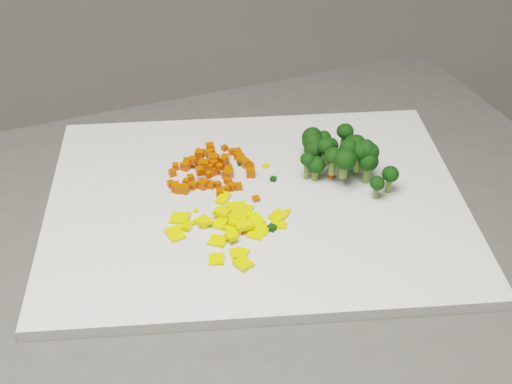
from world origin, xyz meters
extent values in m
cube|color=silver|center=(0.02, 0.55, 0.91)|extent=(0.53, 0.43, 0.01)
cube|color=#BF3502|center=(-0.03, 0.62, 0.93)|extent=(0.01, 0.01, 0.01)
cube|color=#BF3502|center=(-0.02, 0.65, 0.92)|extent=(0.01, 0.01, 0.01)
cube|color=#BF3502|center=(-0.06, 0.58, 0.92)|extent=(0.01, 0.01, 0.01)
cube|color=#BF3502|center=(-0.01, 0.61, 0.92)|extent=(0.01, 0.01, 0.01)
cube|color=#BF3502|center=(-0.02, 0.67, 0.92)|extent=(0.01, 0.01, 0.01)
cube|color=#BF3502|center=(-0.07, 0.59, 0.92)|extent=(0.01, 0.01, 0.01)
cube|color=#BF3502|center=(-0.06, 0.60, 0.92)|extent=(0.01, 0.01, 0.01)
cube|color=#BF3502|center=(-0.02, 0.66, 0.92)|extent=(0.01, 0.01, 0.01)
cube|color=#BF3502|center=(-0.01, 0.58, 0.92)|extent=(0.01, 0.01, 0.01)
cube|color=#BF3502|center=(0.01, 0.64, 0.92)|extent=(0.01, 0.01, 0.01)
cube|color=#BF3502|center=(-0.01, 0.60, 0.92)|extent=(0.02, 0.02, 0.01)
cube|color=#BF3502|center=(0.00, 0.58, 0.92)|extent=(0.01, 0.01, 0.01)
cube|color=#BF3502|center=(0.00, 0.64, 0.92)|extent=(0.01, 0.01, 0.01)
cube|color=#BF3502|center=(0.01, 0.65, 0.92)|extent=(0.01, 0.01, 0.01)
cube|color=#BF3502|center=(-0.05, 0.59, 0.92)|extent=(0.01, 0.01, 0.01)
cube|color=#BF3502|center=(0.00, 0.61, 0.92)|extent=(0.01, 0.01, 0.01)
cube|color=#BF3502|center=(0.00, 0.63, 0.92)|extent=(0.01, 0.01, 0.01)
cube|color=#BF3502|center=(-0.02, 0.62, 0.92)|extent=(0.01, 0.01, 0.01)
cube|color=#BF3502|center=(-0.04, 0.64, 0.92)|extent=(0.01, 0.01, 0.01)
cube|color=#BF3502|center=(-0.03, 0.62, 0.92)|extent=(0.01, 0.01, 0.01)
cube|color=#BF3502|center=(-0.01, 0.58, 0.92)|extent=(0.01, 0.01, 0.01)
cube|color=#BF3502|center=(-0.02, 0.63, 0.93)|extent=(0.01, 0.01, 0.01)
cube|color=#BF3502|center=(-0.02, 0.57, 0.92)|extent=(0.01, 0.01, 0.01)
cube|color=#BF3502|center=(0.02, 0.60, 0.92)|extent=(0.01, 0.01, 0.01)
cube|color=#BF3502|center=(-0.03, 0.62, 0.92)|extent=(0.01, 0.01, 0.01)
cube|color=#BF3502|center=(-0.02, 0.65, 0.92)|extent=(0.01, 0.01, 0.01)
cube|color=#BF3502|center=(-0.04, 0.62, 0.93)|extent=(0.01, 0.01, 0.01)
cube|color=#BF3502|center=(-0.05, 0.63, 0.92)|extent=(0.01, 0.01, 0.01)
cube|color=#BF3502|center=(-0.01, 0.59, 0.92)|extent=(0.01, 0.01, 0.01)
cube|color=#BF3502|center=(-0.03, 0.61, 0.92)|extent=(0.01, 0.01, 0.01)
cube|color=#BF3502|center=(-0.02, 0.64, 0.92)|extent=(0.01, 0.01, 0.01)
cube|color=#BF3502|center=(-0.02, 0.62, 0.92)|extent=(0.01, 0.01, 0.01)
cube|color=#BF3502|center=(-0.03, 0.59, 0.92)|extent=(0.01, 0.01, 0.01)
cube|color=#BF3502|center=(-0.04, 0.64, 0.93)|extent=(0.01, 0.01, 0.01)
cube|color=#BF3502|center=(-0.02, 0.61, 0.93)|extent=(0.01, 0.01, 0.01)
cube|color=#BF3502|center=(-0.02, 0.66, 0.92)|extent=(0.01, 0.01, 0.01)
cube|color=#BF3502|center=(-0.03, 0.62, 0.92)|extent=(0.01, 0.01, 0.01)
cube|color=#BF3502|center=(0.01, 0.65, 0.92)|extent=(0.01, 0.01, 0.01)
cube|color=#BF3502|center=(-0.06, 0.63, 0.92)|extent=(0.01, 0.01, 0.01)
cube|color=#BF3502|center=(-0.08, 0.60, 0.92)|extent=(0.01, 0.01, 0.01)
cube|color=#BF3502|center=(-0.07, 0.62, 0.92)|extent=(0.01, 0.01, 0.01)
cube|color=#BF3502|center=(-0.02, 0.59, 0.92)|extent=(0.01, 0.01, 0.01)
cube|color=#BF3502|center=(0.00, 0.67, 0.92)|extent=(0.01, 0.01, 0.01)
cube|color=#BF3502|center=(-0.07, 0.64, 0.92)|extent=(0.01, 0.01, 0.01)
cube|color=#BF3502|center=(0.02, 0.62, 0.92)|extent=(0.01, 0.01, 0.01)
cube|color=#BF3502|center=(-0.05, 0.61, 0.92)|extent=(0.01, 0.01, 0.01)
cube|color=#BF3502|center=(-0.03, 0.62, 0.93)|extent=(0.01, 0.01, 0.01)
cube|color=#BF3502|center=(-0.05, 0.63, 0.92)|extent=(0.01, 0.01, 0.01)
cube|color=#BF3502|center=(-0.07, 0.59, 0.92)|extent=(0.01, 0.01, 0.01)
cube|color=#BF3502|center=(-0.05, 0.64, 0.92)|extent=(0.01, 0.01, 0.01)
cube|color=#BF3502|center=(-0.03, 0.60, 0.93)|extent=(0.01, 0.01, 0.01)
cube|color=#BF3502|center=(-0.04, 0.60, 0.93)|extent=(0.01, 0.01, 0.01)
cube|color=#BF3502|center=(0.02, 0.62, 0.92)|extent=(0.01, 0.01, 0.01)
cube|color=#BF3502|center=(-0.02, 0.65, 0.92)|extent=(0.01, 0.01, 0.01)
cube|color=#BF3502|center=(0.01, 0.63, 0.92)|extent=(0.01, 0.01, 0.01)
cube|color=#BF3502|center=(-0.02, 0.62, 0.93)|extent=(0.01, 0.01, 0.01)
cube|color=#BF3502|center=(-0.04, 0.59, 0.92)|extent=(0.01, 0.01, 0.01)
cube|color=#BF3502|center=(-0.01, 0.63, 0.92)|extent=(0.01, 0.01, 0.01)
cube|color=#BF3502|center=(0.02, 0.62, 0.92)|extent=(0.01, 0.01, 0.01)
cube|color=yellow|center=(-0.01, 0.54, 0.92)|extent=(0.02, 0.02, 0.01)
cube|color=yellow|center=(-0.01, 0.54, 0.91)|extent=(0.02, 0.02, 0.01)
cube|color=yellow|center=(0.01, 0.50, 0.91)|extent=(0.02, 0.02, 0.01)
cube|color=yellow|center=(0.00, 0.54, 0.91)|extent=(0.02, 0.02, 0.01)
cube|color=yellow|center=(-0.05, 0.46, 0.91)|extent=(0.02, 0.02, 0.01)
cube|color=yellow|center=(-0.02, 0.49, 0.92)|extent=(0.02, 0.02, 0.01)
cube|color=yellow|center=(-0.02, 0.46, 0.92)|extent=(0.02, 0.02, 0.01)
cube|color=yellow|center=(0.03, 0.50, 0.91)|extent=(0.02, 0.02, 0.01)
cube|color=yellow|center=(-0.01, 0.51, 0.92)|extent=(0.02, 0.02, 0.01)
cube|color=yellow|center=(-0.02, 0.44, 0.92)|extent=(0.02, 0.02, 0.01)
cube|color=yellow|center=(-0.01, 0.51, 0.92)|extent=(0.02, 0.02, 0.01)
cube|color=yellow|center=(-0.02, 0.56, 0.92)|extent=(0.02, 0.02, 0.01)
cube|color=yellow|center=(0.00, 0.52, 0.92)|extent=(0.02, 0.02, 0.01)
cube|color=yellow|center=(-0.08, 0.53, 0.91)|extent=(0.03, 0.03, 0.01)
cube|color=yellow|center=(0.00, 0.50, 0.91)|extent=(0.02, 0.02, 0.01)
cube|color=yellow|center=(-0.03, 0.51, 0.92)|extent=(0.02, 0.02, 0.01)
cube|color=yellow|center=(0.03, 0.51, 0.92)|extent=(0.02, 0.02, 0.01)
cube|color=yellow|center=(-0.02, 0.50, 0.92)|extent=(0.02, 0.02, 0.01)
cube|color=yellow|center=(-0.02, 0.46, 0.92)|extent=(0.02, 0.02, 0.01)
cube|color=yellow|center=(-0.04, 0.49, 0.92)|extent=(0.02, 0.02, 0.01)
cube|color=yellow|center=(-0.08, 0.51, 0.92)|extent=(0.02, 0.03, 0.01)
cube|color=yellow|center=(-0.01, 0.50, 0.92)|extent=(0.02, 0.02, 0.01)
cube|color=yellow|center=(-0.01, 0.54, 0.91)|extent=(0.02, 0.02, 0.01)
cube|color=yellow|center=(-0.05, 0.52, 0.92)|extent=(0.02, 0.02, 0.01)
cube|color=yellow|center=(0.01, 0.51, 0.92)|extent=(0.02, 0.02, 0.01)
cube|color=yellow|center=(-0.05, 0.52, 0.92)|extent=(0.02, 0.01, 0.01)
cube|color=yellow|center=(-0.03, 0.53, 0.92)|extent=(0.02, 0.02, 0.01)
cube|color=yellow|center=(-0.01, 0.50, 0.91)|extent=(0.02, 0.02, 0.01)
cube|color=yellow|center=(0.00, 0.49, 0.91)|extent=(0.02, 0.02, 0.01)
cube|color=yellow|center=(-0.07, 0.52, 0.91)|extent=(0.02, 0.02, 0.01)
cube|color=yellow|center=(-0.06, 0.54, 0.91)|extent=(0.01, 0.01, 0.00)
cube|color=#BF3502|center=(0.12, 0.58, 0.92)|extent=(0.01, 0.01, 0.00)
cube|color=black|center=(0.05, 0.59, 0.92)|extent=(0.01, 0.01, 0.00)
cube|color=yellow|center=(0.04, 0.62, 0.92)|extent=(0.01, 0.01, 0.00)
cube|color=#BF3502|center=(0.02, 0.55, 0.92)|extent=(0.01, 0.01, 0.01)
cube|color=#BF3502|center=(0.10, 0.60, 0.92)|extent=(0.01, 0.01, 0.00)
cube|color=black|center=(0.02, 0.50, 0.92)|extent=(0.01, 0.01, 0.01)
cube|color=yellow|center=(0.05, 0.52, 0.91)|extent=(0.01, 0.01, 0.00)
cube|color=#BF3502|center=(-0.01, 0.50, 0.92)|extent=(0.01, 0.01, 0.00)
cube|color=black|center=(0.01, 0.63, 0.92)|extent=(0.01, 0.01, 0.00)
camera|label=1|loc=(-0.12, -0.10, 1.41)|focal=50.00mm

